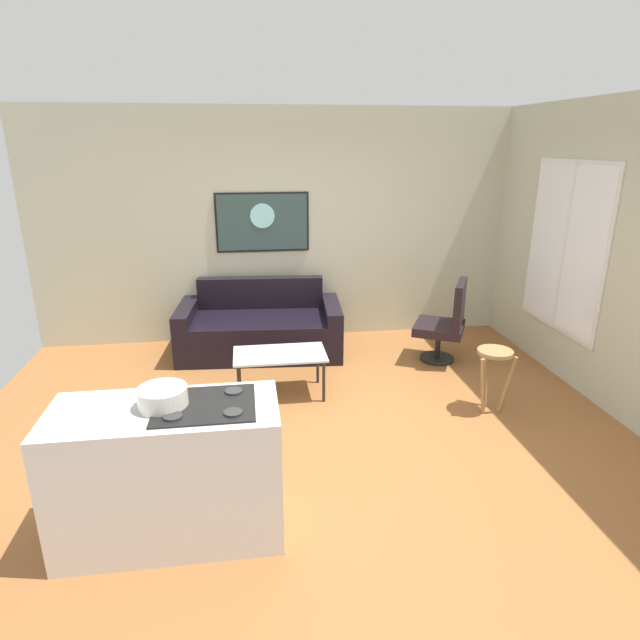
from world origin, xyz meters
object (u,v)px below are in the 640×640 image
coffee_table (280,357)px  armchair (446,323)px  bar_stool (494,364)px  couch (260,329)px  wall_painting (262,222)px  mixing_bowl (163,398)px

coffee_table → armchair: 2.01m
armchair → bar_stool: 1.20m
bar_stool → coffee_table: bearing=162.3°
armchair → bar_stool: size_ratio=1.56×
couch → armchair: 2.16m
armchair → wall_painting: wall_painting is taller
couch → wall_painting: wall_painting is taller
armchair → wall_painting: (-1.99, 1.08, 1.01)m
bar_stool → couch: bearing=139.1°
bar_stool → wall_painting: bearing=131.0°
coffee_table → wall_painting: (-0.07, 1.67, 1.08)m
mixing_bowl → wall_painting: bearing=78.1°
couch → wall_painting: (0.08, 0.49, 1.19)m
mixing_bowl → bar_stool: bearing=24.6°
armchair → couch: bearing=164.1°
bar_stool → mixing_bowl: mixing_bowl is taller
coffee_table → mixing_bowl: (-0.81, -1.86, 0.55)m
coffee_table → wall_painting: size_ratio=0.80×
coffee_table → bar_stool: bar_stool is taller
armchair → mixing_bowl: (-2.73, -2.45, 0.49)m
couch → bar_stool: (2.07, -1.79, 0.19)m
couch → bar_stool: size_ratio=3.21×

